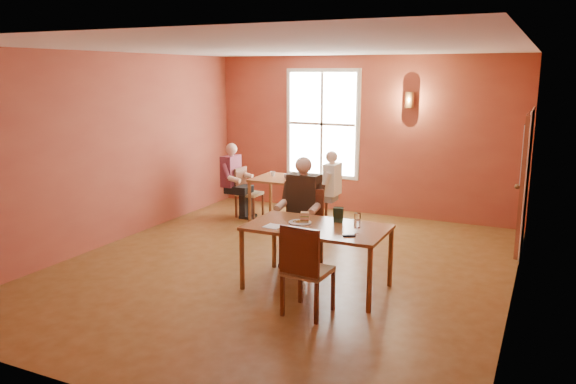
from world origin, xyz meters
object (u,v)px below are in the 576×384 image
at_px(main_table, 317,257).
at_px(second_table, 280,199).
at_px(diner_maroon, 248,182).
at_px(chair_empty, 308,269).
at_px(chair_diner_white, 313,199).
at_px(chair_diner_main, 302,229).
at_px(diner_main, 301,217).
at_px(diner_white, 315,189).
at_px(chair_diner_maroon, 249,192).

distance_m(main_table, second_table, 3.35).
bearing_deg(main_table, diner_maroon, 132.53).
height_order(main_table, diner_maroon, diner_maroon).
xyz_separation_m(chair_empty, chair_diner_white, (-1.43, 3.54, -0.07)).
relative_size(second_table, diner_maroon, 0.68).
relative_size(chair_diner_main, diner_main, 0.74).
relative_size(chair_diner_main, diner_white, 0.84).
bearing_deg(chair_empty, chair_diner_maroon, 131.59).
distance_m(main_table, diner_white, 3.04).
distance_m(chair_diner_white, chair_diner_maroon, 1.30).
xyz_separation_m(main_table, chair_diner_white, (-1.22, 2.78, 0.06)).
height_order(main_table, chair_diner_white, chair_diner_white).
distance_m(main_table, chair_diner_maroon, 3.76).
relative_size(chair_empty, chair_diner_white, 1.14).
bearing_deg(diner_white, diner_main, -162.26).
bearing_deg(main_table, chair_diner_white, 113.71).
distance_m(chair_diner_white, diner_maroon, 1.35).
height_order(chair_empty, diner_maroon, diner_maroon).
bearing_deg(diner_white, diner_maroon, 90.00).
relative_size(chair_diner_main, chair_empty, 1.02).
bearing_deg(chair_diner_main, chair_diner_maroon, -46.52).
xyz_separation_m(chair_diner_main, chair_empty, (0.71, -1.40, -0.01)).
bearing_deg(main_table, diner_main, 128.88).
xyz_separation_m(chair_diner_white, chair_diner_maroon, (-1.30, 0.00, -0.00)).
relative_size(second_table, chair_diner_white, 0.98).
xyz_separation_m(diner_main, diner_white, (-0.69, 2.16, -0.09)).
bearing_deg(second_table, diner_maroon, 180.00).
distance_m(chair_diner_maroon, diner_maroon, 0.21).
relative_size(diner_main, diner_maroon, 1.09).
distance_m(main_table, chair_diner_white, 3.04).
distance_m(chair_diner_main, diner_maroon, 2.96).
bearing_deg(chair_empty, second_table, 124.38).
distance_m(chair_empty, diner_maroon, 4.49).
bearing_deg(chair_empty, diner_maroon, 131.89).
bearing_deg(chair_diner_maroon, second_table, 90.00).
height_order(chair_empty, diner_white, diner_white).
relative_size(diner_white, chair_diner_maroon, 1.39).
height_order(chair_diner_white, diner_white, diner_white).
distance_m(diner_main, chair_empty, 1.56).
bearing_deg(chair_empty, diner_white, 115.51).
relative_size(diner_main, chair_diner_white, 1.57).
height_order(chair_empty, chair_diner_white, chair_empty).
xyz_separation_m(diner_main, second_table, (-1.37, 2.16, -0.33)).
distance_m(chair_diner_main, diner_main, 0.19).
bearing_deg(diner_white, chair_diner_main, -162.03).
height_order(chair_diner_main, diner_main, diner_main).
bearing_deg(diner_maroon, chair_empty, 37.95).
bearing_deg(chair_diner_white, second_table, 90.00).
relative_size(chair_empty, diner_maroon, 0.79).
height_order(chair_diner_main, diner_maroon, diner_maroon).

